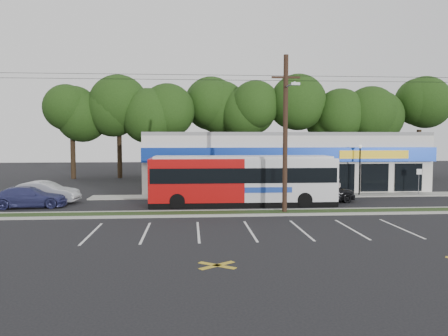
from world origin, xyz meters
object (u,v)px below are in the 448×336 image
utility_pole (283,128)px  sign_post (419,177)px  car_silver (44,192)px  car_blue (29,197)px  car_dark (321,191)px  pedestrian_b (337,187)px  lamp_post (360,164)px  metrobus (243,179)px  pedestrian_a (275,190)px

utility_pole → sign_post: (13.17, 7.65, -3.86)m
car_silver → car_blue: car_silver is taller
car_dark → pedestrian_b: 3.74m
car_dark → pedestrian_b: (2.23, 3.00, -0.10)m
pedestrian_b → car_dark: bearing=71.6°
lamp_post → metrobus: 11.18m
car_dark → metrobus: bearing=87.9°
car_silver → pedestrian_b: (22.72, 1.94, -0.06)m
utility_pole → pedestrian_a: size_ratio=30.34×
utility_pole → lamp_post: bearing=43.9°
sign_post → car_dark: (-9.23, -3.07, -0.70)m
sign_post → pedestrian_a: 12.73m
car_silver → pedestrian_b: size_ratio=3.26×
utility_pole → car_blue: (-16.99, 3.75, -4.68)m
metrobus → utility_pole: bearing=-58.9°
car_silver → pedestrian_a: pedestrian_a is taller
pedestrian_a → utility_pole: bearing=44.0°
pedestrian_b → car_silver: bearing=23.1°
lamp_post → pedestrian_b: 2.79m
metrobus → pedestrian_a: 3.53m
sign_post → pedestrian_b: (-7.00, -0.07, -0.80)m
car_blue → pedestrian_b: pedestrian_b is taller
utility_pole → pedestrian_b: (6.17, 7.57, -4.66)m
car_blue → pedestrian_a: (17.63, 1.76, 0.09)m
car_silver → car_dark: bearing=-88.0°
utility_pole → sign_post: size_ratio=22.47×
metrobus → car_silver: (-14.43, 2.06, -1.06)m
car_silver → pedestrian_a: (17.19, -0.13, 0.01)m
metrobus → car_blue: metrobus is taller
car_blue → car_dark: bearing=-95.3°
metrobus → pedestrian_b: (8.29, 4.00, -1.12)m
sign_post → car_blue: 30.42m
car_dark → car_silver: (-20.48, 1.06, -0.04)m
utility_pole → pedestrian_b: size_ratio=33.10×
car_silver → pedestrian_a: 17.19m
metrobus → pedestrian_b: bearing=26.3°
car_silver → car_blue: 1.94m
car_dark → pedestrian_b: bearing=-48.1°
sign_post → car_silver: size_ratio=0.45×
car_dark → car_silver: size_ratio=1.02×
sign_post → car_blue: size_ratio=0.44×
lamp_post → sign_post: bearing=-2.6°
sign_post → metrobus: bearing=-165.1°
pedestrian_a → pedestrian_b: size_ratio=1.09×
metrobus → car_silver: metrobus is taller
car_blue → pedestrian_b: bearing=-88.1°
utility_pole → lamp_post: (8.17, 7.87, -2.74)m
utility_pole → car_silver: 18.08m
sign_post → pedestrian_a: size_ratio=1.35×
lamp_post → pedestrian_b: bearing=-171.5°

